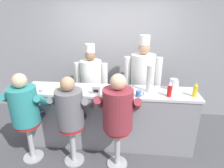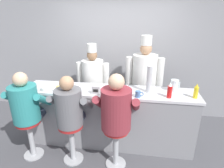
{
  "view_description": "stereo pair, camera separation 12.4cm",
  "coord_description": "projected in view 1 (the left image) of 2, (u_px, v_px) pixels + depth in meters",
  "views": [
    {
      "loc": [
        0.35,
        -2.52,
        2.21
      ],
      "look_at": [
        0.06,
        0.25,
        1.14
      ],
      "focal_mm": 30.0,
      "sensor_mm": 36.0,
      "label": 1
    },
    {
      "loc": [
        0.47,
        -2.5,
        2.21
      ],
      "look_at": [
        0.06,
        0.25,
        1.14
      ],
      "focal_mm": 30.0,
      "sensor_mm": 36.0,
      "label": 2
    }
  ],
  "objects": [
    {
      "name": "ground_plane",
      "position": [
        107.0,
        152.0,
        3.16
      ],
      "size": [
        20.0,
        20.0,
        0.0
      ],
      "primitive_type": "plane",
      "color": "#4C4C51"
    },
    {
      "name": "wall_back",
      "position": [
        115.0,
        54.0,
        4.09
      ],
      "size": [
        10.0,
        0.06,
        2.7
      ],
      "color": "#99999E",
      "rests_on": "ground_plane"
    },
    {
      "name": "diner_counter",
      "position": [
        109.0,
        117.0,
        3.24
      ],
      "size": [
        2.86,
        0.56,
        1.02
      ],
      "color": "gray",
      "rests_on": "ground_plane"
    },
    {
      "name": "ketchup_bottle_red",
      "position": [
        170.0,
        90.0,
        2.79
      ],
      "size": [
        0.07,
        0.07,
        0.24
      ],
      "color": "red",
      "rests_on": "diner_counter"
    },
    {
      "name": "mustard_bottle_yellow",
      "position": [
        195.0,
        90.0,
        2.79
      ],
      "size": [
        0.06,
        0.06,
        0.22
      ],
      "color": "yellow",
      "rests_on": "diner_counter"
    },
    {
      "name": "hot_sauce_bottle_orange",
      "position": [
        123.0,
        92.0,
        2.81
      ],
      "size": [
        0.03,
        0.03,
        0.15
      ],
      "color": "orange",
      "rests_on": "diner_counter"
    },
    {
      "name": "water_pitcher_clear",
      "position": [
        174.0,
        85.0,
        3.02
      ],
      "size": [
        0.14,
        0.12,
        0.19
      ],
      "color": "silver",
      "rests_on": "diner_counter"
    },
    {
      "name": "breakfast_plate",
      "position": [
        59.0,
        89.0,
        3.07
      ],
      "size": [
        0.28,
        0.28,
        0.05
      ],
      "color": "white",
      "rests_on": "diner_counter"
    },
    {
      "name": "cereal_bowl",
      "position": [
        44.0,
        90.0,
        3.0
      ],
      "size": [
        0.14,
        0.14,
        0.05
      ],
      "color": "white",
      "rests_on": "diner_counter"
    },
    {
      "name": "coffee_mug_blue",
      "position": [
        139.0,
        94.0,
        2.8
      ],
      "size": [
        0.13,
        0.08,
        0.1
      ],
      "color": "#4C7AB2",
      "rests_on": "diner_counter"
    },
    {
      "name": "coffee_mug_tan",
      "position": [
        124.0,
        90.0,
        2.94
      ],
      "size": [
        0.12,
        0.08,
        0.1
      ],
      "color": "beige",
      "rests_on": "diner_counter"
    },
    {
      "name": "cup_stack_steel",
      "position": [
        149.0,
        79.0,
        2.93
      ],
      "size": [
        0.09,
        0.09,
        0.43
      ],
      "color": "#B7BABF",
      "rests_on": "diner_counter"
    },
    {
      "name": "napkin_dispenser_chrome",
      "position": [
        96.0,
        90.0,
        2.89
      ],
      "size": [
        0.13,
        0.08,
        0.13
      ],
      "color": "silver",
      "rests_on": "diner_counter"
    },
    {
      "name": "diner_seated_teal",
      "position": [
        26.0,
        108.0,
        2.76
      ],
      "size": [
        0.61,
        0.6,
        1.43
      ],
      "color": "#B2B5BA",
      "rests_on": "ground_plane"
    },
    {
      "name": "diner_seated_grey",
      "position": [
        71.0,
        111.0,
        2.7
      ],
      "size": [
        0.59,
        0.58,
        1.41
      ],
      "color": "#B2B5BA",
      "rests_on": "ground_plane"
    },
    {
      "name": "diner_seated_maroon",
      "position": [
        118.0,
        111.0,
        2.62
      ],
      "size": [
        0.64,
        0.63,
        1.47
      ],
      "color": "#B2B5BA",
      "rests_on": "ground_plane"
    },
    {
      "name": "cook_in_whites_near",
      "position": [
        91.0,
        82.0,
        3.71
      ],
      "size": [
        0.65,
        0.42,
        1.66
      ],
      "color": "#232328",
      "rests_on": "ground_plane"
    },
    {
      "name": "cook_in_whites_far",
      "position": [
        142.0,
        79.0,
        3.63
      ],
      "size": [
        0.71,
        0.46,
        1.83
      ],
      "color": "#232328",
      "rests_on": "ground_plane"
    }
  ]
}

